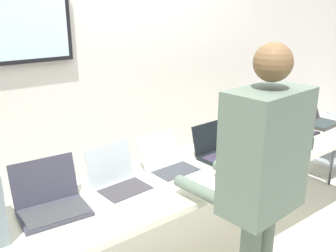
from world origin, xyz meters
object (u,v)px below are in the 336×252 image
Objects in this scene: laptop_station_3 at (220,149)px; person at (262,173)px; laptop_station_2 at (169,163)px; laptop_station_4 at (254,137)px; coffee_mug at (308,143)px; workbench at (202,172)px; laptop_station_0 at (51,200)px; storage_cart at (330,139)px; laptop_station_1 at (119,180)px; laptop_station_5 at (288,126)px; laptop_station_6 at (316,118)px.

person is (-0.40, -0.68, 0.18)m from laptop_station_3.
laptop_station_4 is (0.84, -0.01, 0.00)m from laptop_station_2.
laptop_station_3 is at bearing 154.27° from coffee_mug.
laptop_station_0 reaches higher than workbench.
person reaches higher than storage_cart.
laptop_station_0 is 1.16× the size of laptop_station_1.
laptop_station_4 is 3.83× the size of coffee_mug.
storage_cart is at bearing 20.95° from person.
laptop_station_3 is at bearing 13.52° from workbench.
person reaches higher than laptop_station_3.
laptop_station_5 reaches higher than laptop_station_3.
laptop_station_0 reaches higher than laptop_station_3.
laptop_station_0 is 1.05× the size of laptop_station_6.
laptop_station_4 is at bearing 7.26° from workbench.
laptop_station_2 is at bearing 179.05° from laptop_station_6.
workbench is 8.86× the size of laptop_station_3.
laptop_station_5 is at bearing -169.14° from storage_cart.
laptop_station_2 is at bearing 94.15° from person.
laptop_station_5 is 1.23m from storage_cart.
laptop_station_6 reaches higher than coffee_mug.
laptop_station_0 is 0.23× the size of person.
laptop_station_5 is at bearing 29.25° from person.
storage_cart is at bearing 4.50° from laptop_station_1.
laptop_station_1 is at bearing 179.94° from laptop_station_6.
person reaches higher than laptop_station_6.
laptop_station_1 reaches higher than laptop_station_5.
laptop_station_3 is at bearing -176.45° from laptop_station_4.
person is at bearing -56.85° from laptop_station_1.
laptop_station_5 is at bearing -0.31° from laptop_station_0.
storage_cart is (0.72, 0.22, -0.43)m from laptop_station_6.
laptop_station_1 is 0.19× the size of person.
laptop_station_0 is 1.91m from coffee_mug.
storage_cart is at bearing 21.81° from coffee_mug.
laptop_station_0 is at bearing 179.62° from laptop_station_6.
coffee_mug is at bearing -153.03° from laptop_station_6.
laptop_station_4 reaches higher than storage_cart.
coffee_mug is 1.49m from storage_cart.
laptop_station_2 is (0.39, 0.03, -0.01)m from laptop_station_1.
coffee_mug is at bearing -11.87° from laptop_station_1.
coffee_mug is (1.47, -0.31, -0.01)m from laptop_station_1.
laptop_station_0 is 1.64m from laptop_station_4.
workbench is at bearing -5.57° from laptop_station_1.
laptop_station_6 is (2.08, -0.00, -0.00)m from laptop_station_1.
person is 2.74× the size of storage_cart.
laptop_station_3 is 0.39m from laptop_station_4.
laptop_station_5 is 1.41m from person.
laptop_station_5 is at bearing 179.28° from laptop_station_6.
person is (-0.17, -0.62, 0.28)m from workbench.
laptop_station_5 is (1.27, -0.02, 0.01)m from laptop_station_2.
person is (0.05, -0.71, 0.18)m from laptop_station_2.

